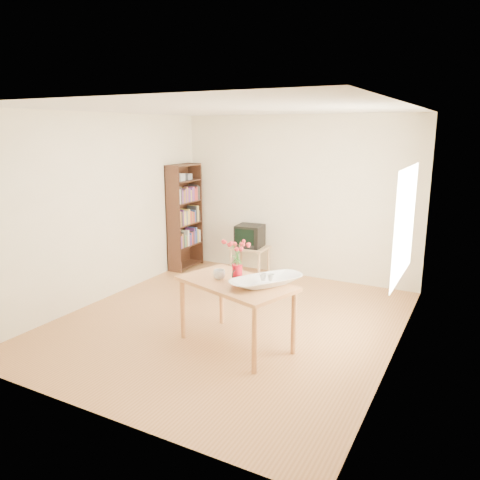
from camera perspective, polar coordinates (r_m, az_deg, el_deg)
The scene contains 11 objects.
room at distance 5.61m, azimuth -1.15°, elevation 2.35°, with size 4.50×4.50×4.50m.
table at distance 5.15m, azimuth -0.49°, elevation -6.10°, with size 1.43×1.07×0.75m.
tv_stand at distance 7.84m, azimuth 1.20°, elevation -1.32°, with size 0.60×0.45×0.46m.
bookshelf at distance 8.13m, azimuth -6.73°, elevation 2.40°, with size 0.28×0.70×1.80m.
pitcher at distance 5.10m, azimuth -0.32°, elevation -4.12°, with size 0.13×0.21×0.20m.
flowers at distance 5.03m, azimuth -0.34°, elevation -1.37°, with size 0.22×0.22×0.32m, color #E73644, non-canonical shape.
mug at distance 5.20m, azimuth -2.56°, elevation -4.22°, with size 0.14×0.14×0.11m, color white.
bowl at distance 4.95m, azimuth 3.25°, elevation -2.72°, with size 0.54×0.54×0.51m, color white.
teacup_a at distance 4.98m, azimuth 2.83°, elevation -3.22°, with size 0.07×0.07×0.06m, color white.
teacup_b at distance 4.96m, azimuth 3.82°, elevation -3.29°, with size 0.07×0.07×0.06m, color white.
television at distance 7.79m, azimuth 1.25°, elevation 0.56°, with size 0.45×0.43×0.37m.
Camera 1 is at (2.71, -4.81, 2.37)m, focal length 35.00 mm.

